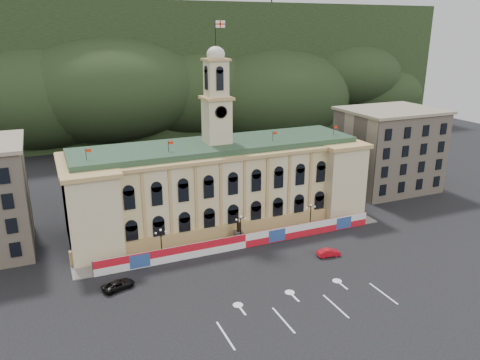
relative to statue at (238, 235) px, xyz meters
name	(u,v)px	position (x,y,z in m)	size (l,w,h in m)	color
ground	(288,291)	(0.00, -18.00, -1.19)	(260.00, 260.00, 0.00)	black
lane_markings	(306,309)	(0.00, -23.00, -1.18)	(26.00, 10.00, 0.02)	white
hill_ridge	(124,76)	(0.03, 103.99, 18.30)	(230.00, 80.00, 64.00)	black
city_hall	(218,183)	(0.00, 9.63, 6.66)	(56.20, 17.60, 37.10)	beige
side_building_right	(389,149)	(43.00, 12.93, 8.14)	(21.00, 17.00, 18.60)	tan
hoarding_fence	(246,241)	(0.06, -2.93, 0.06)	(50.00, 0.44, 2.50)	red
pavement	(239,241)	(0.00, -0.25, -1.11)	(56.00, 5.50, 0.16)	slate
statue	(238,235)	(0.00, 0.00, 0.00)	(1.40, 1.40, 3.72)	#595651
lamp_left	(161,241)	(-14.00, -1.00, 1.89)	(1.96, 0.44, 5.15)	black
lamp_center	(241,227)	(0.00, -1.00, 1.89)	(1.96, 0.44, 5.15)	black
lamp_right	(310,215)	(14.00, -1.00, 1.89)	(1.96, 0.44, 5.15)	black
red_sedan	(329,253)	(11.29, -11.26, -0.54)	(4.05, 1.87, 1.29)	red
black_suv	(118,285)	(-22.13, -7.94, -0.54)	(5.10, 3.40, 1.30)	black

